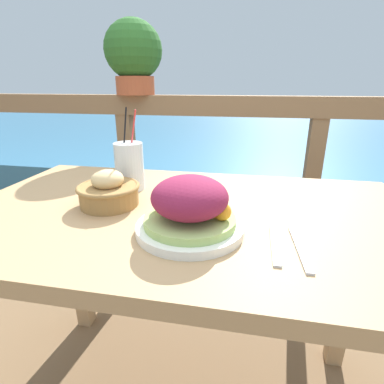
# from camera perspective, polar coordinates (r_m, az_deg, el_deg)

# --- Properties ---
(patio_table) EXTENTS (1.22, 0.72, 0.76)m
(patio_table) POSITION_cam_1_polar(r_m,az_deg,el_deg) (0.85, -1.13, -9.97)
(patio_table) COLOR tan
(patio_table) RESTS_ON ground_plane
(railing_fence) EXTENTS (2.80, 0.08, 1.03)m
(railing_fence) POSITION_cam_1_polar(r_m,az_deg,el_deg) (1.47, 4.51, 6.56)
(railing_fence) COLOR brown
(railing_fence) RESTS_ON ground_plane
(sea_backdrop) EXTENTS (12.00, 4.00, 0.48)m
(sea_backdrop) POSITION_cam_1_polar(r_m,az_deg,el_deg) (4.02, 8.44, 7.85)
(sea_backdrop) COLOR teal
(sea_backdrop) RESTS_ON ground_plane
(salad_plate) EXTENTS (0.25, 0.25, 0.13)m
(salad_plate) POSITION_cam_1_polar(r_m,az_deg,el_deg) (0.67, -0.42, -3.25)
(salad_plate) COLOR white
(salad_plate) RESTS_ON patio_table
(drink_glass) EXTENTS (0.09, 0.09, 0.25)m
(drink_glass) POSITION_cam_1_polar(r_m,az_deg,el_deg) (0.96, -11.82, 4.84)
(drink_glass) COLOR silver
(drink_glass) RESTS_ON patio_table
(bread_basket) EXTENTS (0.17, 0.17, 0.10)m
(bread_basket) POSITION_cam_1_polar(r_m,az_deg,el_deg) (0.85, -15.58, 0.17)
(bread_basket) COLOR olive
(bread_basket) RESTS_ON patio_table
(potted_plant) EXTENTS (0.26, 0.26, 0.33)m
(potted_plant) POSITION_cam_1_polar(r_m,az_deg,el_deg) (1.53, -11.08, 24.32)
(potted_plant) COLOR #A34C2D
(potted_plant) RESTS_ON railing_fence
(fork) EXTENTS (0.02, 0.18, 0.00)m
(fork) POSITION_cam_1_polar(r_m,az_deg,el_deg) (0.67, 15.51, -9.28)
(fork) COLOR silver
(fork) RESTS_ON patio_table
(knife) EXTENTS (0.03, 0.18, 0.00)m
(knife) POSITION_cam_1_polar(r_m,az_deg,el_deg) (0.66, 19.90, -10.02)
(knife) COLOR silver
(knife) RESTS_ON patio_table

